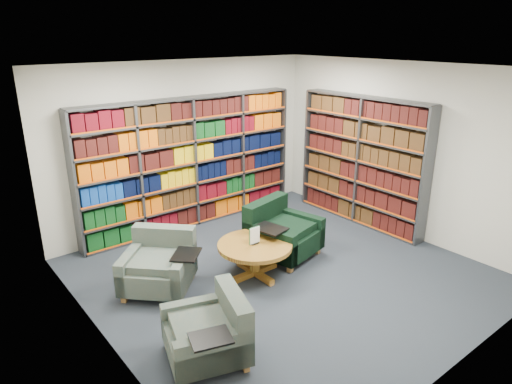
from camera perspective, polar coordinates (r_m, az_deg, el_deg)
room_shell at (r=5.97m, az=3.60°, el=1.68°), size 5.02×5.02×2.82m
bookshelf_back at (r=7.87m, az=-7.96°, el=3.61°), size 4.00×0.28×2.20m
bookshelf_right at (r=8.11m, az=13.06°, el=3.75°), size 0.28×2.50×2.20m
chair_teal_left at (r=6.21m, az=-11.88°, el=-8.97°), size 1.19×1.19×0.76m
chair_green_right at (r=6.93m, az=2.92°, el=-5.22°), size 1.16×1.08×0.82m
chair_teal_front at (r=4.92m, az=-5.39°, el=-17.16°), size 0.99×1.04×0.71m
coffee_table at (r=6.30m, az=-0.15°, el=-7.29°), size 1.03×1.03×0.72m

